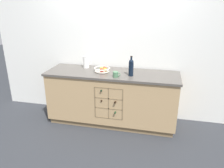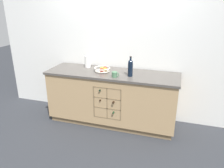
% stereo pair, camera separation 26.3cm
% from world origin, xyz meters
% --- Properties ---
extents(ground_plane, '(14.00, 14.00, 0.00)m').
position_xyz_m(ground_plane, '(0.00, 0.00, 0.00)').
color(ground_plane, '#2D3035').
extents(back_wall, '(4.52, 0.06, 2.55)m').
position_xyz_m(back_wall, '(0.00, 0.38, 1.27)').
color(back_wall, white).
rests_on(back_wall, ground_plane).
extents(kitchen_island, '(2.16, 0.68, 0.90)m').
position_xyz_m(kitchen_island, '(0.00, -0.00, 0.46)').
color(kitchen_island, olive).
rests_on(kitchen_island, ground_plane).
extents(fruit_bowl, '(0.26, 0.26, 0.08)m').
position_xyz_m(fruit_bowl, '(-0.17, 0.01, 0.95)').
color(fruit_bowl, silver).
rests_on(fruit_bowl, kitchen_island).
extents(white_pitcher, '(0.16, 0.11, 0.21)m').
position_xyz_m(white_pitcher, '(-0.50, 0.18, 1.01)').
color(white_pitcher, white).
rests_on(white_pitcher, kitchen_island).
extents(ceramic_mug, '(0.12, 0.08, 0.08)m').
position_xyz_m(ceramic_mug, '(0.11, -0.20, 0.94)').
color(ceramic_mug, '#4C7A56').
rests_on(ceramic_mug, kitchen_island).
extents(standing_wine_bottle, '(0.08, 0.08, 0.31)m').
position_xyz_m(standing_wine_bottle, '(0.32, -0.09, 1.04)').
color(standing_wine_bottle, black).
rests_on(standing_wine_bottle, kitchen_island).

